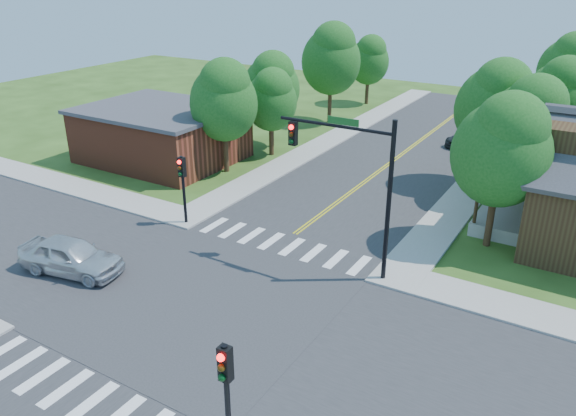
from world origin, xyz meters
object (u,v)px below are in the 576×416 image
Objects in this scene: signal_pole_nw at (182,178)px; car_dgrey at (469,137)px; signal_mast_ne at (353,169)px; signal_pole_se at (226,381)px; car_silver at (71,257)px.

signal_pole_nw is 0.81× the size of car_dgrey.
signal_mast_ne is at bearing -69.41° from car_dgrey.
car_dgrey is at bearing 67.62° from signal_pole_nw.
signal_pole_nw reaches higher than car_dgrey.
signal_pole_se is at bearing -81.44° from signal_mast_ne.
signal_mast_ne is 9.76m from signal_pole_nw.
signal_pole_se is at bearing -45.00° from signal_pole_nw.
signal_mast_ne is 1.42× the size of car_silver.
signal_pole_nw is at bearing -92.86° from car_dgrey.
car_silver is at bearing -98.36° from signal_pole_nw.
signal_pole_se is 15.84m from signal_pole_nw.
car_silver is 30.36m from car_dgrey.
signal_pole_se reaches higher than car_dgrey.
signal_mast_ne is at bearing -68.81° from car_silver.
car_silver is at bearing -147.93° from signal_mast_ne.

